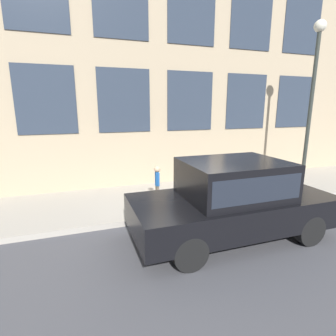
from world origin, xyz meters
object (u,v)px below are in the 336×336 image
(street_lamp, at_px, (313,89))
(parked_car_black_near, at_px, (232,197))
(fire_hydrant, at_px, (179,194))
(person, at_px, (157,181))

(street_lamp, bearing_deg, parked_car_black_near, 115.86)
(fire_hydrant, bearing_deg, person, 50.66)
(parked_car_black_near, bearing_deg, street_lamp, -64.14)
(parked_car_black_near, height_order, street_lamp, street_lamp)
(street_lamp, bearing_deg, fire_hydrant, 91.49)
(parked_car_black_near, bearing_deg, fire_hydrant, 16.46)
(person, bearing_deg, parked_car_black_near, -90.72)
(fire_hydrant, xyz_separation_m, person, (0.42, 0.51, 0.31))
(parked_car_black_near, distance_m, street_lamp, 5.13)
(fire_hydrant, xyz_separation_m, parked_car_black_near, (-1.84, -0.54, 0.46))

